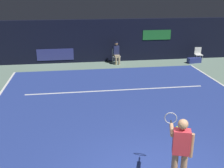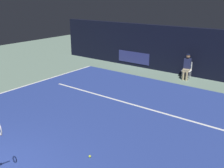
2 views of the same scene
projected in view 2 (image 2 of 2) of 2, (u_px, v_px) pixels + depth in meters
name	position (u px, v px, depth m)	size (l,w,h in m)	color
ground_plane	(95.00, 120.00, 9.19)	(32.51, 32.51, 0.00)	slate
court_surface	(95.00, 119.00, 9.19)	(10.25, 10.87, 0.01)	navy
line_sideline_right	(12.00, 90.00, 12.08)	(0.10, 10.87, 0.01)	white
line_service	(126.00, 103.00, 10.62)	(7.99, 0.10, 0.01)	white
back_wall	(181.00, 51.00, 14.26)	(16.85, 0.33, 2.60)	black
line_judge_on_chair	(187.00, 66.00, 13.47)	(0.49, 0.56, 1.32)	white
tennis_ball	(90.00, 156.00, 7.00)	(0.07, 0.07, 0.07)	#CCE033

